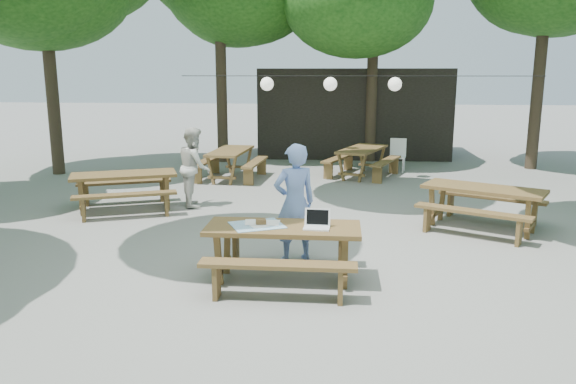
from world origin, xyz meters
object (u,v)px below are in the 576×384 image
(main_picnic_table, at_px, (283,253))
(second_person, at_px, (194,167))
(picnic_table_nw, at_px, (125,191))
(plastic_chair, at_px, (397,162))
(woman, at_px, (295,203))

(main_picnic_table, xyz_separation_m, second_person, (-2.23, 4.09, 0.42))
(picnic_table_nw, distance_m, second_person, 1.45)
(second_person, bearing_deg, plastic_chair, -63.04)
(picnic_table_nw, distance_m, plastic_chair, 7.67)
(main_picnic_table, distance_m, picnic_table_nw, 4.98)
(picnic_table_nw, relative_size, plastic_chair, 2.61)
(picnic_table_nw, xyz_separation_m, second_person, (1.28, 0.55, 0.42))
(woman, bearing_deg, main_picnic_table, 60.14)
(second_person, height_order, plastic_chair, second_person)
(second_person, bearing_deg, woman, -162.11)
(picnic_table_nw, height_order, second_person, second_person)
(plastic_chair, bearing_deg, second_person, -123.08)
(main_picnic_table, bearing_deg, woman, 84.45)
(second_person, relative_size, plastic_chair, 1.79)
(picnic_table_nw, bearing_deg, second_person, 1.53)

